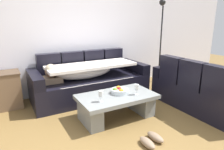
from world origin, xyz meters
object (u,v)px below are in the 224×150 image
fruit_bowl (119,91)px  wine_glass_near_right (137,88)px  coffee_table (117,103)px  pair_of_shoes (151,140)px  floor_lamp (161,37)px  wine_glass_near_left (101,94)px  couch_along_wall (89,81)px  couch_near_window (204,90)px

fruit_bowl → wine_glass_near_right: (0.20, -0.18, 0.07)m
coffee_table → wine_glass_near_right: (0.27, -0.14, 0.26)m
wine_glass_near_right → pair_of_shoes: bearing=-110.0°
wine_glass_near_right → pair_of_shoes: wine_glass_near_right is taller
wine_glass_near_right → floor_lamp: (1.58, 1.26, 0.62)m
fruit_bowl → wine_glass_near_right: wine_glass_near_right is taller
wine_glass_near_right → pair_of_shoes: (-0.25, -0.68, -0.45)m
coffee_table → fruit_bowl: fruit_bowl is taller
floor_lamp → pair_of_shoes: size_ratio=6.03×
wine_glass_near_right → floor_lamp: size_ratio=0.09×
wine_glass_near_left → wine_glass_near_right: bearing=-1.7°
coffee_table → wine_glass_near_left: bearing=-160.0°
coffee_table → fruit_bowl: 0.20m
wine_glass_near_right → couch_along_wall: bearing=104.5°
couch_along_wall → couch_near_window: size_ratio=1.31×
pair_of_shoes → wine_glass_near_left: bearing=117.4°
wine_glass_near_left → floor_lamp: size_ratio=0.09×
fruit_bowl → coffee_table: bearing=-149.8°
floor_lamp → pair_of_shoes: bearing=-133.4°
couch_near_window → coffee_table: bearing=74.4°
couch_near_window → floor_lamp: floor_lamp is taller
couch_along_wall → pair_of_shoes: 1.89m
couch_along_wall → coffee_table: size_ratio=1.88×
floor_lamp → wine_glass_near_left: bearing=-150.5°
couch_along_wall → wine_glass_near_left: 1.22m
coffee_table → pair_of_shoes: bearing=-88.1°
coffee_table → wine_glass_near_left: (-0.33, -0.12, 0.26)m
wine_glass_near_right → floor_lamp: 2.11m
couch_along_wall → coffee_table: 1.05m
couch_near_window → coffee_table: (-1.51, 0.42, -0.10)m
floor_lamp → wine_glass_near_right: bearing=-141.5°
couch_near_window → fruit_bowl: size_ratio=6.16×
coffee_table → fruit_bowl: (0.07, 0.04, 0.18)m
fruit_bowl → wine_glass_near_right: size_ratio=1.69×
couch_along_wall → fruit_bowl: 1.01m
couch_near_window → pair_of_shoes: 1.56m
couch_along_wall → pair_of_shoes: size_ratio=6.96×
wine_glass_near_right → coffee_table: bearing=153.1°
coffee_table → wine_glass_near_right: bearing=-26.9°
fruit_bowl → wine_glass_near_left: size_ratio=1.69×
wine_glass_near_left → couch_along_wall: bearing=75.6°
couch_along_wall → wine_glass_near_right: 1.24m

